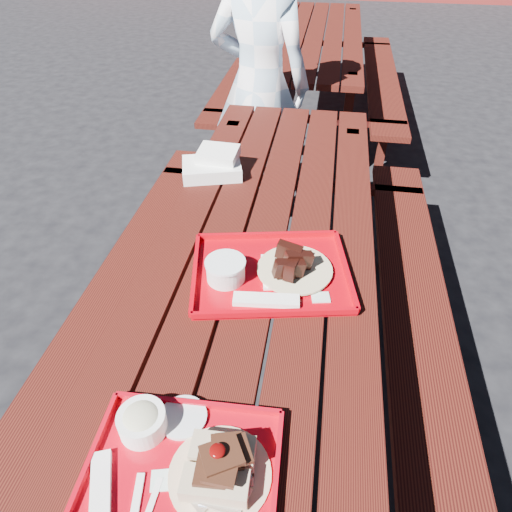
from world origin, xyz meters
name	(u,v)px	position (x,y,z in m)	size (l,w,h in m)	color
ground	(261,378)	(0.00, 0.00, 0.00)	(60.00, 60.00, 0.00)	black
picnic_table_near	(263,285)	(0.00, 0.00, 0.56)	(1.41, 2.40, 0.75)	#44150D
picnic_table_far	(313,58)	(0.00, 2.80, 0.56)	(1.41, 2.40, 0.75)	#44150D
near_tray	(183,456)	(-0.05, -0.77, 0.78)	(0.41, 0.34, 0.13)	#B10513
far_tray	(268,271)	(0.04, -0.16, 0.77)	(0.54, 0.46, 0.08)	#AF000C
white_cloth	(214,165)	(-0.28, 0.44, 0.79)	(0.28, 0.23, 0.10)	white
person	(259,85)	(-0.23, 1.39, 0.80)	(0.58, 0.38, 1.60)	#A9C9E2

